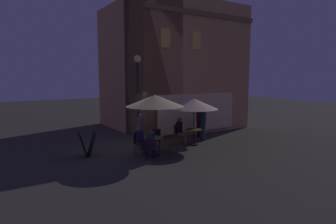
{
  "coord_description": "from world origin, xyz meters",
  "views": [
    {
      "loc": [
        -5.6,
        -11.57,
        3.32
      ],
      "look_at": [
        1.28,
        -0.89,
        1.71
      ],
      "focal_mm": 30.95,
      "sensor_mm": 36.0,
      "label": 1
    }
  ],
  "objects_px": {
    "cafe_chair_4": "(177,132)",
    "cafe_chair_2": "(175,142)",
    "patron_standing_4": "(141,131)",
    "menu_sandwich_board": "(87,144)",
    "patron_standing_3": "(199,121)",
    "cafe_chair_0": "(137,141)",
    "street_lamp_near_corner": "(138,83)",
    "patron_seated_2": "(180,129)",
    "cafe_table_0": "(155,142)",
    "patron_seated_1": "(152,143)",
    "patron_standing_5": "(203,123)",
    "patron_seated_0": "(140,139)",
    "cafe_chair_3": "(156,138)",
    "cafe_table_1": "(194,133)",
    "cafe_chair_1": "(151,147)",
    "patio_umbrella_1": "(194,104)",
    "patio_umbrella_0": "(155,101)"
  },
  "relations": [
    {
      "from": "cafe_chair_0",
      "to": "patron_standing_4",
      "type": "height_order",
      "value": "patron_standing_4"
    },
    {
      "from": "cafe_table_0",
      "to": "patron_standing_4",
      "type": "bearing_deg",
      "value": 94.48
    },
    {
      "from": "patio_umbrella_1",
      "to": "patron_standing_5",
      "type": "xyz_separation_m",
      "value": [
        1.0,
        0.53,
        -1.07
      ]
    },
    {
      "from": "cafe_chair_4",
      "to": "cafe_chair_2",
      "type": "bearing_deg",
      "value": -73.53
    },
    {
      "from": "menu_sandwich_board",
      "to": "cafe_chair_1",
      "type": "distance_m",
      "value": 2.72
    },
    {
      "from": "patio_umbrella_0",
      "to": "patron_standing_3",
      "type": "bearing_deg",
      "value": 25.28
    },
    {
      "from": "cafe_chair_1",
      "to": "cafe_chair_2",
      "type": "height_order",
      "value": "cafe_chair_2"
    },
    {
      "from": "patio_umbrella_0",
      "to": "patron_seated_2",
      "type": "bearing_deg",
      "value": 27.28
    },
    {
      "from": "patron_seated_1",
      "to": "patron_standing_3",
      "type": "bearing_deg",
      "value": -20.61
    },
    {
      "from": "patio_umbrella_1",
      "to": "patron_standing_3",
      "type": "relative_size",
      "value": 1.32
    },
    {
      "from": "street_lamp_near_corner",
      "to": "patron_standing_5",
      "type": "relative_size",
      "value": 2.36
    },
    {
      "from": "cafe_chair_0",
      "to": "cafe_chair_1",
      "type": "height_order",
      "value": "cafe_chair_0"
    },
    {
      "from": "street_lamp_near_corner",
      "to": "patron_seated_2",
      "type": "distance_m",
      "value": 3.05
    },
    {
      "from": "cafe_table_0",
      "to": "cafe_chair_2",
      "type": "xyz_separation_m",
      "value": [
        0.73,
        -0.43,
        -0.01
      ]
    },
    {
      "from": "patron_seated_0",
      "to": "patron_standing_3",
      "type": "height_order",
      "value": "patron_standing_3"
    },
    {
      "from": "street_lamp_near_corner",
      "to": "patron_seated_2",
      "type": "height_order",
      "value": "street_lamp_near_corner"
    },
    {
      "from": "menu_sandwich_board",
      "to": "patron_seated_0",
      "type": "relative_size",
      "value": 0.85
    },
    {
      "from": "patio_umbrella_1",
      "to": "patron_seated_0",
      "type": "height_order",
      "value": "patio_umbrella_1"
    },
    {
      "from": "street_lamp_near_corner",
      "to": "cafe_chair_0",
      "type": "bearing_deg",
      "value": -119.68
    },
    {
      "from": "patio_umbrella_0",
      "to": "cafe_chair_1",
      "type": "bearing_deg",
      "value": -130.87
    },
    {
      "from": "patio_umbrella_0",
      "to": "cafe_chair_0",
      "type": "distance_m",
      "value": 1.86
    },
    {
      "from": "cafe_chair_0",
      "to": "patron_standing_3",
      "type": "xyz_separation_m",
      "value": [
        4.38,
        1.28,
        0.29
      ]
    },
    {
      "from": "patron_seated_1",
      "to": "patron_seated_0",
      "type": "bearing_deg",
      "value": 44.2
    },
    {
      "from": "cafe_chair_0",
      "to": "patron_standing_5",
      "type": "height_order",
      "value": "patron_standing_5"
    },
    {
      "from": "patron_standing_5",
      "to": "cafe_table_1",
      "type": "bearing_deg",
      "value": 175.85
    },
    {
      "from": "cafe_chair_4",
      "to": "patron_seated_1",
      "type": "xyz_separation_m",
      "value": [
        -2.36,
        -1.67,
        0.12
      ]
    },
    {
      "from": "patron_standing_4",
      "to": "menu_sandwich_board",
      "type": "bearing_deg",
      "value": -36.15
    },
    {
      "from": "patron_seated_1",
      "to": "patron_seated_2",
      "type": "height_order",
      "value": "patron_seated_2"
    },
    {
      "from": "cafe_chair_3",
      "to": "patron_seated_2",
      "type": "bearing_deg",
      "value": 136.02
    },
    {
      "from": "cafe_chair_4",
      "to": "patron_seated_1",
      "type": "height_order",
      "value": "patron_seated_1"
    },
    {
      "from": "cafe_chair_2",
      "to": "patron_seated_0",
      "type": "bearing_deg",
      "value": -3.97
    },
    {
      "from": "patio_umbrella_0",
      "to": "patron_standing_5",
      "type": "xyz_separation_m",
      "value": [
        3.42,
        1.03,
        -1.37
      ]
    },
    {
      "from": "cafe_chair_1",
      "to": "patron_standing_5",
      "type": "height_order",
      "value": "patron_standing_5"
    },
    {
      "from": "cafe_chair_3",
      "to": "patron_standing_3",
      "type": "height_order",
      "value": "patron_standing_3"
    },
    {
      "from": "patron_seated_0",
      "to": "patron_standing_3",
      "type": "distance_m",
      "value": 4.48
    },
    {
      "from": "patio_umbrella_0",
      "to": "patron_standing_4",
      "type": "distance_m",
      "value": 1.81
    },
    {
      "from": "patio_umbrella_0",
      "to": "cafe_chair_0",
      "type": "height_order",
      "value": "patio_umbrella_0"
    },
    {
      "from": "cafe_table_1",
      "to": "patron_standing_3",
      "type": "xyz_separation_m",
      "value": [
        1.35,
        1.28,
        0.3
      ]
    },
    {
      "from": "cafe_chair_0",
      "to": "patron_standing_3",
      "type": "height_order",
      "value": "patron_standing_3"
    },
    {
      "from": "patio_umbrella_0",
      "to": "cafe_chair_4",
      "type": "height_order",
      "value": "patio_umbrella_0"
    },
    {
      "from": "cafe_chair_3",
      "to": "patron_seated_0",
      "type": "bearing_deg",
      "value": -40.39
    },
    {
      "from": "cafe_table_0",
      "to": "patron_seated_1",
      "type": "distance_m",
      "value": 0.68
    },
    {
      "from": "cafe_chair_3",
      "to": "patio_umbrella_1",
      "type": "bearing_deg",
      "value": 117.85
    },
    {
      "from": "street_lamp_near_corner",
      "to": "patron_standing_4",
      "type": "relative_size",
      "value": 2.58
    },
    {
      "from": "cafe_table_1",
      "to": "patron_standing_5",
      "type": "relative_size",
      "value": 0.44
    },
    {
      "from": "patron_standing_3",
      "to": "cafe_chair_0",
      "type": "bearing_deg",
      "value": -126.08
    },
    {
      "from": "cafe_table_0",
      "to": "cafe_chair_4",
      "type": "distance_m",
      "value": 2.25
    },
    {
      "from": "patron_standing_4",
      "to": "patron_standing_5",
      "type": "height_order",
      "value": "patron_standing_5"
    },
    {
      "from": "cafe_chair_0",
      "to": "patron_standing_5",
      "type": "bearing_deg",
      "value": 47.47
    },
    {
      "from": "patio_umbrella_1",
      "to": "patron_seated_0",
      "type": "xyz_separation_m",
      "value": [
        -2.91,
        -0.09,
        -1.3
      ]
    }
  ]
}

